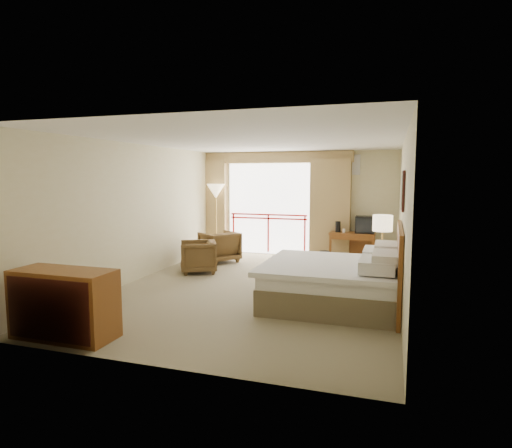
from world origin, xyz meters
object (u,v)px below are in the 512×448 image
(wastebasket, at_px, (324,257))
(dresser, at_px, (64,304))
(side_table, at_px, (197,249))
(floor_lamp, at_px, (216,194))
(armchair_far, at_px, (220,262))
(bed, at_px, (335,281))
(table_lamp, at_px, (383,224))
(armchair_near, at_px, (198,272))
(tv, at_px, (365,225))
(nightstand, at_px, (381,268))
(desk, at_px, (352,239))

(wastebasket, relative_size, dresser, 0.22)
(side_table, xyz_separation_m, floor_lamp, (-0.13, 1.49, 1.22))
(wastebasket, bearing_deg, armchair_far, -166.99)
(bed, xyz_separation_m, armchair_far, (-3.12, 2.65, -0.38))
(table_lamp, xyz_separation_m, dresser, (-3.80, -4.06, -0.73))
(armchair_near, bearing_deg, dresser, -27.15)
(dresser, bearing_deg, floor_lamp, 92.05)
(table_lamp, distance_m, floor_lamp, 4.81)
(side_table, height_order, floor_lamp, floor_lamp)
(tv, bearing_deg, bed, -112.90)
(side_table, height_order, dresser, dresser)
(nightstand, xyz_separation_m, side_table, (-4.17, 0.67, 0.05))
(tv, relative_size, side_table, 0.82)
(table_lamp, relative_size, dresser, 0.49)
(armchair_far, xyz_separation_m, floor_lamp, (-0.51, 1.01, 1.60))
(armchair_far, bearing_deg, floor_lamp, -116.12)
(tv, height_order, floor_lamp, floor_lamp)
(wastebasket, height_order, armchair_near, armchair_near)
(bed, relative_size, tv, 4.68)
(wastebasket, relative_size, floor_lamp, 0.16)
(desk, xyz_separation_m, side_table, (-3.44, -1.56, -0.17))
(nightstand, xyz_separation_m, floor_lamp, (-4.30, 2.15, 1.27))
(armchair_far, relative_size, side_table, 1.47)
(wastebasket, distance_m, dresser, 6.24)
(bed, distance_m, wastebasket, 3.29)
(tv, distance_m, floor_lamp, 3.93)
(side_table, relative_size, floor_lamp, 0.30)
(floor_lamp, xyz_separation_m, dresser, (0.50, -6.16, -1.16))
(table_lamp, height_order, tv, table_lamp)
(floor_lamp, bearing_deg, dresser, -85.36)
(table_lamp, bearing_deg, side_table, 171.58)
(armchair_near, bearing_deg, floor_lamp, 166.13)
(table_lamp, bearing_deg, armchair_far, 163.90)
(desk, relative_size, dresser, 0.81)
(nightstand, relative_size, wastebasket, 2.23)
(bed, bearing_deg, nightstand, 65.87)
(floor_lamp, bearing_deg, side_table, -85.10)
(desk, height_order, wastebasket, desk)
(side_table, bearing_deg, table_lamp, -8.42)
(tv, distance_m, side_table, 4.06)
(bed, xyz_separation_m, side_table, (-3.50, 2.17, 0.00))
(wastebasket, distance_m, armchair_near, 3.03)
(desk, bearing_deg, armchair_near, -138.23)
(desk, xyz_separation_m, dresser, (-3.06, -6.23, -0.11))
(bed, bearing_deg, table_lamp, 66.56)
(desk, distance_m, armchair_near, 3.85)
(tv, bearing_deg, floor_lamp, 161.09)
(table_lamp, distance_m, armchair_far, 4.12)
(armchair_near, bearing_deg, side_table, -179.05)
(bed, bearing_deg, floor_lamp, 134.78)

